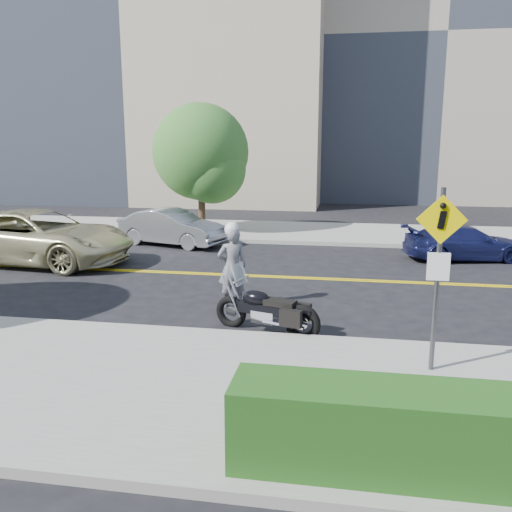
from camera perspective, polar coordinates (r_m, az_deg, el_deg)
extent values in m
plane|color=black|center=(15.77, -0.66, -2.10)|extent=(120.00, 120.00, 0.00)
cube|color=#9E9B91|center=(8.87, -9.64, -13.33)|extent=(60.00, 5.00, 0.15)
cube|color=#9E9B91|center=(23.02, 2.70, 2.58)|extent=(60.00, 5.00, 0.15)
cube|color=tan|center=(40.12, -9.97, 24.31)|extent=(22.00, 14.00, 25.00)
cube|color=#A39984|center=(41.83, 17.90, 19.94)|extent=(18.00, 14.00, 20.00)
cylinder|color=#4C4C51|center=(9.13, 18.52, -2.55)|extent=(0.08, 0.08, 3.00)
cube|color=#F9D800|center=(8.91, 18.97, 3.64)|extent=(0.78, 0.03, 0.78)
cube|color=white|center=(9.04, 18.65, -1.06)|extent=(0.35, 0.03, 0.45)
imported|color=silver|center=(12.69, -2.52, -1.19)|extent=(0.82, 0.69, 1.90)
sphere|color=white|center=(12.51, -2.56, 2.83)|extent=(0.34, 0.34, 0.34)
imported|color=beige|center=(18.62, -21.99, 1.88)|extent=(6.36, 3.35, 1.70)
imported|color=#95999C|center=(20.56, -8.87, 3.01)|extent=(4.34, 2.55, 1.35)
imported|color=navy|center=(19.09, 21.11, 1.33)|extent=(4.19, 2.39, 1.14)
cylinder|color=#382619|center=(22.71, -5.78, 7.77)|extent=(0.28, 0.28, 4.37)
sphere|color=#336F23|center=(22.65, -5.85, 10.86)|extent=(3.94, 3.94, 3.94)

